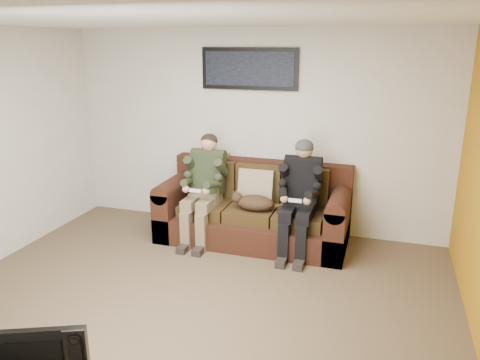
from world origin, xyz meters
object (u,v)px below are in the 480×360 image
(cat, at_px, (254,202))
(framed_poster, at_px, (249,69))
(sofa, at_px, (255,211))
(person_left, at_px, (205,182))
(person_right, at_px, (300,190))

(cat, bearing_deg, framed_poster, 111.55)
(sofa, bearing_deg, person_left, -161.97)
(sofa, xyz_separation_m, framed_poster, (-0.20, 0.38, 1.74))
(sofa, height_order, cat, sofa)
(cat, relative_size, framed_poster, 0.53)
(person_right, bearing_deg, person_left, -179.98)
(sofa, height_order, person_left, person_left)
(cat, height_order, framed_poster, framed_poster)
(framed_poster, bearing_deg, sofa, -62.41)
(person_left, height_order, cat, person_left)
(person_right, distance_m, framed_poster, 1.67)
(person_right, bearing_deg, framed_poster, 144.21)
(person_right, xyz_separation_m, framed_poster, (-0.80, 0.58, 1.35))
(sofa, relative_size, framed_poster, 1.87)
(sofa, bearing_deg, cat, -78.51)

